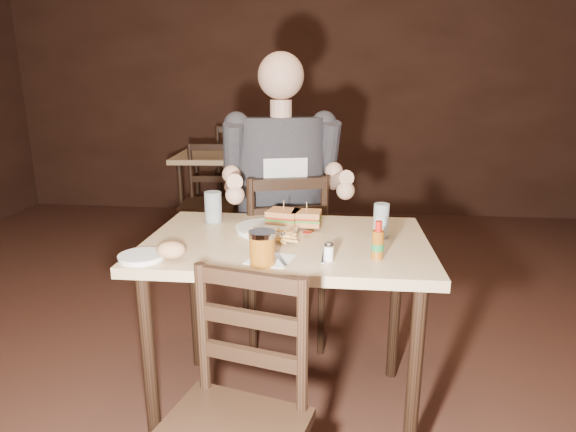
# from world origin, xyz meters

# --- Properties ---
(room_shell) EXTENTS (7.00, 7.00, 7.00)m
(room_shell) POSITION_xyz_m (0.00, 0.00, 1.40)
(room_shell) COLOR #321A14
(room_shell) RESTS_ON ground
(main_table) EXTENTS (1.10, 0.74, 0.77)m
(main_table) POSITION_xyz_m (0.29, 0.17, 0.68)
(main_table) COLOR tan
(main_table) RESTS_ON ground
(bg_table) EXTENTS (0.86, 0.86, 0.77)m
(bg_table) POSITION_xyz_m (-0.52, 2.50, 0.68)
(bg_table) COLOR tan
(bg_table) RESTS_ON ground
(chair_far) EXTENTS (0.55, 0.58, 0.94)m
(chair_far) POSITION_xyz_m (0.19, 0.74, 0.47)
(chair_far) COLOR black
(chair_far) RESTS_ON ground
(bg_chair_far) EXTENTS (0.55, 0.59, 0.98)m
(bg_chair_far) POSITION_xyz_m (-0.52, 3.05, 0.49)
(bg_chair_far) COLOR black
(bg_chair_far) RESTS_ON ground
(bg_chair_near) EXTENTS (0.46, 0.50, 0.90)m
(bg_chair_near) POSITION_xyz_m (-0.52, 1.95, 0.45)
(bg_chair_near) COLOR black
(bg_chair_near) RESTS_ON ground
(diner) EXTENTS (0.70, 0.61, 1.02)m
(diner) POSITION_xyz_m (0.21, 0.69, 1.00)
(diner) COLOR #343137
(diner) RESTS_ON chair_far
(dinner_plate) EXTENTS (0.26, 0.26, 0.01)m
(dinner_plate) POSITION_xyz_m (0.19, 0.27, 0.78)
(dinner_plate) COLOR white
(dinner_plate) RESTS_ON main_table
(sandwich_left) EXTENTS (0.15, 0.13, 0.11)m
(sandwich_left) POSITION_xyz_m (0.26, 0.33, 0.84)
(sandwich_left) COLOR #DE9052
(sandwich_left) RESTS_ON dinner_plate
(sandwich_right) EXTENTS (0.12, 0.10, 0.10)m
(sandwich_right) POSITION_xyz_m (0.35, 0.32, 0.83)
(sandwich_right) COLOR #DE9052
(sandwich_right) RESTS_ON dinner_plate
(fries_pile) EXTENTS (0.24, 0.17, 0.04)m
(fries_pile) POSITION_xyz_m (0.24, 0.12, 0.80)
(fries_pile) COLOR #EEB05A
(fries_pile) RESTS_ON dinner_plate
(ketchup_dollop) EXTENTS (0.04, 0.04, 0.01)m
(ketchup_dollop) POSITION_xyz_m (0.37, 0.21, 0.79)
(ketchup_dollop) COLOR maroon
(ketchup_dollop) RESTS_ON dinner_plate
(glass_left) EXTENTS (0.07, 0.07, 0.14)m
(glass_left) POSITION_xyz_m (-0.06, 0.37, 0.84)
(glass_left) COLOR silver
(glass_left) RESTS_ON main_table
(glass_right) EXTENTS (0.06, 0.06, 0.14)m
(glass_right) POSITION_xyz_m (0.65, 0.23, 0.84)
(glass_right) COLOR silver
(glass_right) RESTS_ON main_table
(hot_sauce) EXTENTS (0.04, 0.04, 0.14)m
(hot_sauce) POSITION_xyz_m (0.62, -0.01, 0.84)
(hot_sauce) COLOR brown
(hot_sauce) RESTS_ON main_table
(salt_shaker) EXTENTS (0.03, 0.03, 0.06)m
(salt_shaker) POSITION_xyz_m (0.46, -0.05, 0.80)
(salt_shaker) COLOR white
(salt_shaker) RESTS_ON main_table
(syrup_dispenser) EXTENTS (0.09, 0.09, 0.12)m
(syrup_dispenser) POSITION_xyz_m (0.24, -0.11, 0.83)
(syrup_dispenser) COLOR brown
(syrup_dispenser) RESTS_ON main_table
(napkin) EXTENTS (0.17, 0.16, 0.00)m
(napkin) POSITION_xyz_m (0.25, -0.07, 0.77)
(napkin) COLOR white
(napkin) RESTS_ON main_table
(knife) EXTENTS (0.09, 0.20, 0.01)m
(knife) POSITION_xyz_m (0.28, -0.04, 0.78)
(knife) COLOR silver
(knife) RESTS_ON napkin
(fork) EXTENTS (0.01, 0.15, 0.00)m
(fork) POSITION_xyz_m (0.44, -0.02, 0.78)
(fork) COLOR silver
(fork) RESTS_ON napkin
(side_plate) EXTENTS (0.16, 0.16, 0.01)m
(side_plate) POSITION_xyz_m (-0.19, -0.11, 0.78)
(side_plate) COLOR white
(side_plate) RESTS_ON main_table
(bread_roll) EXTENTS (0.10, 0.08, 0.06)m
(bread_roll) POSITION_xyz_m (-0.08, -0.12, 0.81)
(bread_roll) COLOR tan
(bread_roll) RESTS_ON side_plate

